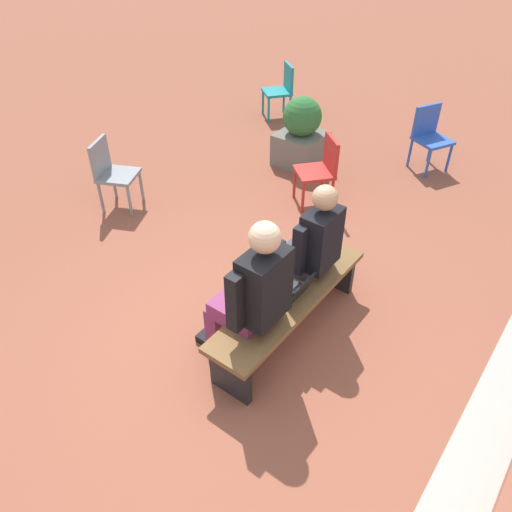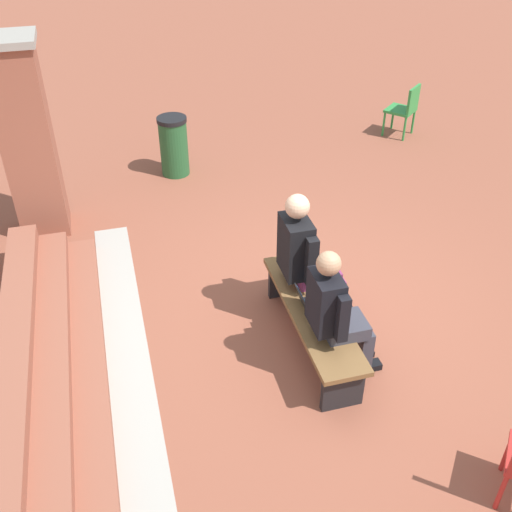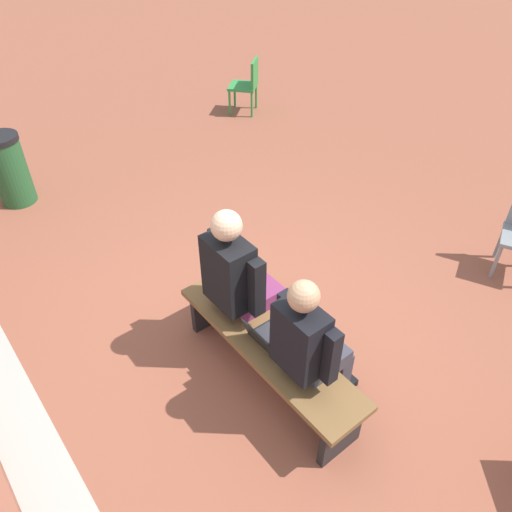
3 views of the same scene
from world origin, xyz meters
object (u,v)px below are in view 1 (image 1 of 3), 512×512
Objects in this scene: laptop at (292,291)px; plastic_chair_by_pillar at (321,167)px; plastic_chair_far_left at (430,134)px; bench at (290,303)px; plastic_chair_far_right at (111,170)px; person_student at (309,246)px; person_adult at (252,292)px; planter at (301,134)px; plastic_chair_mid_courtyard at (281,88)px.

plastic_chair_by_pillar is at bearing -154.89° from laptop.
plastic_chair_far_left is 1.80m from plastic_chair_by_pillar.
plastic_chair_far_right reaches higher than bench.
plastic_chair_far_left reaches higher than laptop.
person_student is 0.80m from person_adult.
plastic_chair_far_left is 1.70m from planter.
person_adult is 4.15m from plastic_chair_far_left.
plastic_chair_by_pillar is at bearing -152.33° from person_student.
laptop is 4.88m from plastic_chair_mid_courtyard.
laptop is 2.25m from plastic_chair_by_pillar.
person_adult is at bearing 32.27° from plastic_chair_mid_courtyard.
person_adult is at bearing 26.82° from planter.
person_adult is 1.70× the size of plastic_chair_far_right.
plastic_chair_by_pillar is at bearing 45.81° from planter.
plastic_chair_far_right is 2.55m from planter.
plastic_chair_far_right is at bearing -38.81° from plastic_chair_far_left.
bench is at bearing 31.41° from planter.
person_adult is 2.63m from plastic_chair_by_pillar.
laptop is 3.72m from plastic_chair_far_left.
plastic_chair_far_right is at bearing -27.27° from planter.
plastic_chair_far_right is (-0.49, -2.86, 0.13)m from bench.
person_adult is 1.70× the size of plastic_chair_far_left.
person_student is (-0.37, -0.07, 0.36)m from bench.
plastic_chair_by_pillar is (-1.67, -0.88, -0.23)m from person_student.
planter reaches higher than plastic_chair_by_pillar.
laptop is at bearing 35.83° from plastic_chair_mid_courtyard.
plastic_chair_mid_courtyard is at bearing -142.26° from person_student.
plastic_chair_by_pillar is (-2.04, -0.95, -0.02)m from laptop.
person_student reaches higher than plastic_chair_mid_courtyard.
person_student is 2.90m from planter.
bench is at bearing 170.47° from person_adult.
laptop is at bearing 168.98° from person_adult.
laptop is (0.37, 0.08, -0.21)m from person_student.
laptop is 2.91m from plastic_chair_far_right.
plastic_chair_mid_courtyard reaches higher than laptop.
person_student is 4.18× the size of laptop.
person_adult reaches higher than planter.
bench is 1.34× the size of person_student.
plastic_chair_far_left is (-3.34, -0.21, -0.23)m from person_student.
person_student reaches higher than plastic_chair_far_left.
planter is (-2.76, -1.70, -0.06)m from laptop.
laptop is at bearing 25.11° from plastic_chair_by_pillar.
planter is at bearing -153.18° from person_adult.
plastic_chair_mid_courtyard is at bearing -144.17° from laptop.
laptop is 0.38× the size of plastic_chair_far_left.
plastic_chair_far_right is (-0.92, -2.79, -0.27)m from person_adult.
plastic_chair_far_right is 3.46m from plastic_chair_mid_courtyard.
planter is (-2.76, -1.69, 0.08)m from bench.
bench is 0.52m from person_student.
bench is 3.24m from planter.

